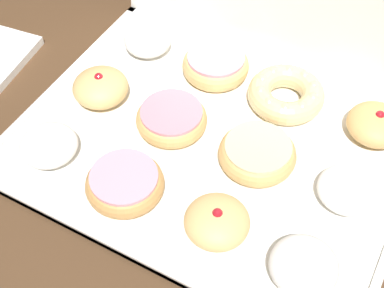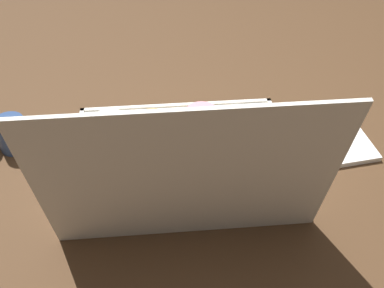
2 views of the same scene
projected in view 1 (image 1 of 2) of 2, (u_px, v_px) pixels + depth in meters
name	position (u px, v px, depth m)	size (l,w,h in m)	color
ground_plane	(213.00, 148.00, 0.83)	(3.00, 3.00, 0.00)	#4C331E
donut_box	(213.00, 145.00, 0.83)	(0.57, 0.44, 0.01)	white
powdered_filled_donut_0	(49.00, 145.00, 0.79)	(0.08, 0.08, 0.04)	white
pink_frosted_donut_1	(125.00, 183.00, 0.75)	(0.11, 0.11, 0.04)	tan
jelly_filled_donut_2	(217.00, 222.00, 0.71)	(0.09, 0.09, 0.05)	#E5B770
powdered_filled_donut_3	(304.00, 266.00, 0.67)	(0.09, 0.09, 0.05)	white
jelly_filled_donut_4	(99.00, 89.00, 0.86)	(0.09, 0.09, 0.05)	#E5B770
pink_frosted_donut_5	(171.00, 120.00, 0.83)	(0.11, 0.11, 0.03)	tan
glazed_ring_donut_6	(258.00, 152.00, 0.79)	(0.11, 0.11, 0.04)	tan
powdered_filled_donut_7	(348.00, 188.00, 0.75)	(0.08, 0.08, 0.04)	white
powdered_filled_donut_8	(148.00, 40.00, 0.94)	(0.08, 0.08, 0.05)	white
pink_frosted_donut_9	(216.00, 65.00, 0.90)	(0.11, 0.11, 0.04)	#E5B770
cruller_donut_10	(286.00, 94.00, 0.86)	(0.12, 0.12, 0.04)	#EACC8C
jelly_filled_donut_11	(376.00, 124.00, 0.82)	(0.09, 0.09, 0.05)	tan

